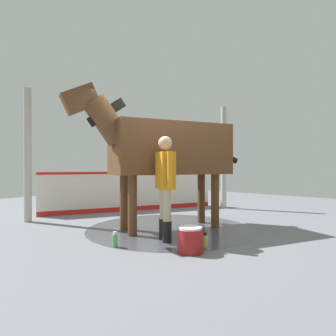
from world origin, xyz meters
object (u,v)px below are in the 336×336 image
Objects in this scene: horse at (165,149)px; handler at (165,180)px; bottle_shampoo at (205,241)px; bottle_spray at (115,240)px; wash_bucket at (190,240)px.

horse is 1.97× the size of handler.
bottle_spray reaches higher than bottle_shampoo.
handler is 1.21m from bottle_spray.
wash_bucket is (0.70, -0.26, -0.80)m from handler.
bottle_spray is at bearing -168.04° from handler.
handler is 1.09m from wash_bucket.
wash_bucket reaches higher than bottle_spray.
horse is 14.87× the size of bottle_shampoo.
bottle_shampoo is at bearing 86.67° from wash_bucket.
horse is at bearing 75.67° from handler.
handler reaches higher than wash_bucket.
bottle_spray is at bearing 35.70° from horse.
bottle_spray is (-1.01, -0.52, -0.07)m from wash_bucket.
wash_bucket is at bearing 27.20° from bottle_spray.
wash_bucket reaches higher than bottle_shampoo.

